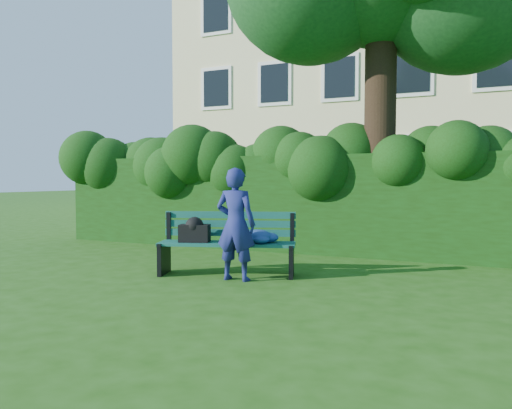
% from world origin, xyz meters
% --- Properties ---
extents(ground, '(80.00, 80.00, 0.00)m').
position_xyz_m(ground, '(0.00, 0.00, 0.00)').
color(ground, '#1F4C0D').
rests_on(ground, ground).
extents(apartment_building, '(16.00, 8.08, 12.00)m').
position_xyz_m(apartment_building, '(-0.00, 13.99, 6.00)').
color(apartment_building, beige).
rests_on(apartment_building, ground).
extents(hedge, '(10.00, 1.00, 1.80)m').
position_xyz_m(hedge, '(0.00, 2.20, 0.90)').
color(hedge, black).
rests_on(hedge, ground).
extents(park_bench, '(2.00, 1.14, 0.89)m').
position_xyz_m(park_bench, '(0.10, -0.52, 0.50)').
color(park_bench, '#105345').
rests_on(park_bench, ground).
extents(man_reading, '(0.58, 0.40, 1.52)m').
position_xyz_m(man_reading, '(0.36, -0.83, 0.76)').
color(man_reading, navy).
rests_on(man_reading, ground).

